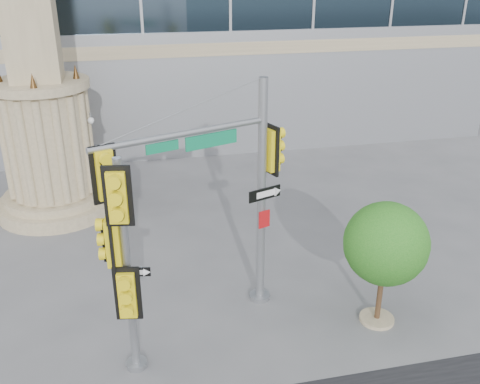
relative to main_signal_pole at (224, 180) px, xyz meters
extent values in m
plane|color=#545456|center=(0.84, -1.11, -3.97)|extent=(120.00, 120.00, 0.00)
cylinder|color=gray|center=(-5.16, 7.89, -3.72)|extent=(4.40, 4.40, 0.50)
cylinder|color=gray|center=(-5.16, 7.89, -3.32)|extent=(3.80, 3.80, 0.30)
cylinder|color=gray|center=(-5.16, 7.89, -1.17)|extent=(3.00, 3.00, 4.00)
cylinder|color=gray|center=(-5.16, 7.89, 0.98)|extent=(3.50, 3.50, 0.30)
cone|color=#472D14|center=(-3.86, 7.89, 1.38)|extent=(0.24, 0.24, 0.50)
cylinder|color=slate|center=(1.09, 0.39, -3.91)|extent=(0.60, 0.60, 0.13)
cylinder|color=slate|center=(1.09, 0.39, -0.77)|extent=(0.23, 0.23, 6.41)
cylinder|color=slate|center=(-1.02, -0.36, 1.37)|extent=(4.27, 1.65, 0.15)
cube|color=#0E774D|center=(-0.31, -0.13, 1.10)|extent=(1.32, 0.51, 0.34)
cube|color=yellow|center=(-2.83, -1.01, 0.78)|extent=(0.65, 0.48, 1.34)
cube|color=yellow|center=(1.37, 0.49, 0.51)|extent=(0.48, 0.65, 1.34)
cube|color=black|center=(1.14, 0.25, -0.61)|extent=(0.94, 0.36, 0.32)
cube|color=#B01014|center=(1.14, 0.25, -1.35)|extent=(0.33, 0.15, 0.49)
cylinder|color=slate|center=(-2.53, -1.71, -3.91)|extent=(0.51, 0.51, 0.13)
cylinder|color=slate|center=(-2.53, -1.71, -1.29)|extent=(0.19, 0.19, 5.35)
cube|color=yellow|center=(-2.57, -1.94, 0.63)|extent=(0.63, 0.40, 1.34)
cube|color=yellow|center=(-2.76, -1.67, -0.54)|extent=(0.40, 0.63, 1.34)
cube|color=yellow|center=(-2.57, -1.94, -1.72)|extent=(0.63, 0.40, 1.34)
cube|color=black|center=(-2.36, -1.87, -1.24)|extent=(0.66, 0.15, 0.21)
cylinder|color=gray|center=(3.93, -1.33, -3.92)|extent=(0.93, 0.93, 0.10)
cylinder|color=#382314|center=(3.93, -1.33, -3.04)|extent=(0.15, 0.15, 1.87)
sphere|color=#186216|center=(3.93, -1.33, -1.59)|extent=(2.18, 2.18, 2.18)
sphere|color=#186216|center=(4.40, -1.07, -1.90)|extent=(1.35, 1.35, 1.35)
sphere|color=#186216|center=(3.57, -1.58, -1.85)|extent=(1.14, 1.14, 1.14)
camera|label=1|loc=(-2.31, -12.17, 5.06)|focal=40.00mm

